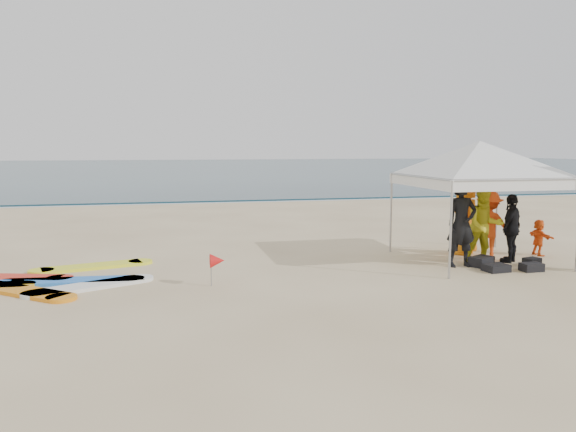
% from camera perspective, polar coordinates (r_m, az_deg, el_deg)
% --- Properties ---
extents(ground, '(120.00, 120.00, 0.00)m').
position_cam_1_polar(ground, '(9.90, 1.56, -8.80)').
color(ground, beige).
rests_on(ground, ground).
extents(ocean, '(160.00, 84.00, 0.08)m').
position_cam_1_polar(ocean, '(69.31, -10.92, 4.78)').
color(ocean, '#0C2633').
rests_on(ocean, ground).
extents(shoreline_foam, '(160.00, 1.20, 0.01)m').
position_cam_1_polar(shoreline_foam, '(27.65, -7.87, 1.43)').
color(shoreline_foam, silver).
rests_on(shoreline_foam, ground).
extents(person_black_a, '(0.72, 0.48, 1.95)m').
position_cam_1_polar(person_black_a, '(13.19, 17.21, -0.76)').
color(person_black_a, black).
rests_on(person_black_a, ground).
extents(person_yellow, '(0.99, 0.84, 1.80)m').
position_cam_1_polar(person_yellow, '(13.62, 19.32, -0.93)').
color(person_yellow, gold).
rests_on(person_yellow, ground).
extents(person_orange_a, '(1.22, 1.12, 1.65)m').
position_cam_1_polar(person_orange_a, '(14.23, 19.74, -0.93)').
color(person_orange_a, '#FF4C16').
rests_on(person_orange_a, ground).
extents(person_black_b, '(0.99, 0.88, 1.61)m').
position_cam_1_polar(person_black_b, '(14.12, 21.74, -1.16)').
color(person_black_b, black).
rests_on(person_black_b, ground).
extents(person_orange_b, '(1.11, 1.03, 1.90)m').
position_cam_1_polar(person_orange_b, '(14.76, 17.61, -0.08)').
color(person_orange_b, orange).
rests_on(person_orange_b, ground).
extents(person_seated, '(0.28, 0.84, 0.90)m').
position_cam_1_polar(person_seated, '(15.31, 24.11, -2.00)').
color(person_seated, '#E55114').
rests_on(person_seated, ground).
extents(canopy_tent, '(4.29, 4.29, 3.24)m').
position_cam_1_polar(canopy_tent, '(13.85, 18.93, 7.18)').
color(canopy_tent, '#A5A5A8').
rests_on(canopy_tent, ground).
extents(marker_pennant, '(0.28, 0.28, 0.64)m').
position_cam_1_polar(marker_pennant, '(11.03, -7.21, -4.54)').
color(marker_pennant, '#A5A5A8').
rests_on(marker_pennant, ground).
extents(gear_pile, '(1.64, 1.16, 0.22)m').
position_cam_1_polar(gear_pile, '(13.42, 21.03, -4.61)').
color(gear_pile, black).
rests_on(gear_pile, ground).
extents(surfboard_spread, '(5.54, 3.38, 0.07)m').
position_cam_1_polar(surfboard_spread, '(12.44, -26.26, -6.07)').
color(surfboard_spread, '#25883D').
rests_on(surfboard_spread, ground).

